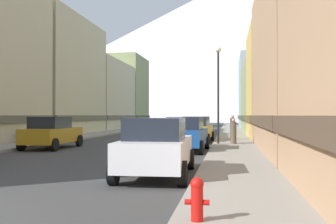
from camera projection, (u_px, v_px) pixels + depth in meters
sidewalk_left at (115, 132)px, 41.93m from camera, size 2.50×100.00×0.15m
sidewalk_right at (231, 132)px, 39.99m from camera, size 2.50×100.00×0.15m
storefront_left_2 at (40, 79)px, 37.24m from camera, size 9.42×12.62×11.13m
storefront_left_3 at (96, 97)px, 50.14m from camera, size 7.58×13.26×8.79m
storefront_left_4 at (115, 93)px, 61.96m from camera, size 9.53×9.61×11.17m
storefront_right_2 at (304, 86)px, 29.35m from camera, size 8.68×8.15×8.43m
storefront_right_3 at (284, 100)px, 40.36m from camera, size 8.76×14.00×7.15m
storefront_right_4 at (272, 94)px, 53.01m from camera, size 9.02×10.89×10.05m
car_left_1 at (52, 132)px, 21.48m from camera, size 2.07×4.40×1.78m
car_right_0 at (157, 147)px, 11.67m from camera, size 2.19×4.46×1.78m
car_right_1 at (186, 134)px, 19.80m from camera, size 2.20×4.46×1.78m
car_right_2 at (197, 129)px, 26.47m from camera, size 2.24×4.48×1.78m
fire_hydrant_near at (197, 198)px, 6.20m from camera, size 0.40×0.22×0.70m
potted_plant_0 at (22, 136)px, 24.43m from camera, size 0.50×0.50×0.77m
pedestrian_0 at (233, 128)px, 27.31m from camera, size 0.36×0.36×1.74m
pedestrian_1 at (233, 132)px, 23.02m from camera, size 0.36×0.36×1.52m
streetlamp_right at (218, 80)px, 23.19m from camera, size 0.36×0.36×5.86m
mountain_backdrop at (247, 45)px, 260.81m from camera, size 339.76×339.76×98.87m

